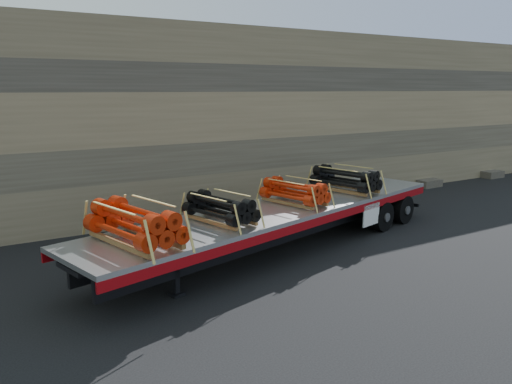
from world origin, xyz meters
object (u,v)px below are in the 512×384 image
Objects in this scene: bundle_midrear at (294,192)px; bundle_rear at (345,180)px; bundle_front at (135,225)px; trailer at (280,229)px; bundle_midfront at (220,209)px.

bundle_midrear is 0.90× the size of bundle_rear.
bundle_rear is at bearing 0.00° from bundle_midrear.
trailer is at bearing 0.00° from bundle_front.
bundle_midrear is at bearing 0.00° from bundle_front.
bundle_front reaches higher than bundle_rear.
bundle_midfront is 2.97m from bundle_midrear.
bundle_midrear is at bearing -0.00° from trailer.
bundle_front is at bearing -180.00° from bundle_midrear.
bundle_midfront is 0.90× the size of bundle_rear.
bundle_rear is at bearing 0.00° from trailer.
bundle_front is 2.55m from bundle_midfront.
bundle_rear reaches higher than bundle_midrear.
bundle_rear is (5.44, 1.40, 0.04)m from bundle_midfront.
bundle_midfront is 1.00× the size of bundle_midrear.
bundle_front is at bearing -180.00° from trailer.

